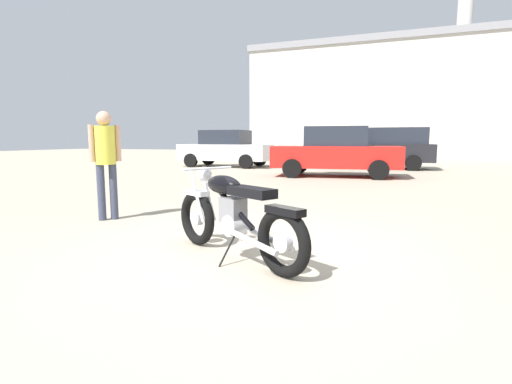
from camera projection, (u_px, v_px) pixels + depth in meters
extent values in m
plane|color=tan|center=(258.00, 250.00, 4.35)|extent=(80.00, 80.00, 0.00)
torus|color=black|center=(197.00, 218.00, 4.55)|extent=(0.61, 0.42, 0.64)
cylinder|color=silver|center=(197.00, 218.00, 4.55)|extent=(0.20, 0.16, 0.18)
torus|color=black|center=(283.00, 242.00, 3.46)|extent=(0.61, 0.42, 0.64)
cylinder|color=silver|center=(283.00, 242.00, 3.46)|extent=(0.20, 0.16, 0.18)
cube|color=silver|center=(197.00, 193.00, 4.51)|extent=(0.38, 0.29, 0.06)
cube|color=black|center=(285.00, 211.00, 3.41)|extent=(0.41, 0.31, 0.07)
cylinder|color=silver|center=(197.00, 196.00, 4.37)|extent=(0.26, 0.17, 0.58)
cylinder|color=silver|center=(208.00, 195.00, 4.46)|extent=(0.26, 0.17, 0.58)
sphere|color=silver|center=(204.00, 174.00, 4.35)|extent=(0.17, 0.17, 0.17)
cylinder|color=silver|center=(208.00, 168.00, 4.28)|extent=(0.34, 0.55, 0.03)
cylinder|color=black|center=(230.00, 203.00, 4.02)|extent=(0.68, 0.43, 0.47)
ellipsoid|color=black|center=(224.00, 185.00, 4.08)|extent=(0.56, 0.45, 0.20)
cube|color=black|center=(251.00, 192.00, 3.74)|extent=(0.57, 0.45, 0.09)
cube|color=slate|center=(233.00, 210.00, 3.99)|extent=(0.32, 0.29, 0.26)
cylinder|color=silver|center=(235.00, 225.00, 3.98)|extent=(0.29, 0.28, 0.22)
cylinder|color=silver|center=(252.00, 241.00, 3.64)|extent=(0.64, 0.41, 0.14)
cylinder|color=silver|center=(267.00, 238.00, 3.77)|extent=(0.64, 0.41, 0.14)
cylinder|color=black|center=(228.00, 249.00, 3.83)|extent=(0.14, 0.21, 0.33)
cylinder|color=#383D51|center=(101.00, 193.00, 5.92)|extent=(0.12, 0.12, 0.86)
cylinder|color=#383D51|center=(114.00, 192.00, 6.01)|extent=(0.12, 0.12, 0.86)
cylinder|color=gold|center=(105.00, 145.00, 5.87)|extent=(0.30, 0.30, 0.58)
cylinder|color=tan|center=(91.00, 143.00, 5.77)|extent=(0.08, 0.08, 0.55)
cylinder|color=tan|center=(118.00, 143.00, 5.96)|extent=(0.08, 0.08, 0.55)
sphere|color=tan|center=(104.00, 118.00, 5.82)|extent=(0.22, 0.22, 0.22)
cylinder|color=black|center=(292.00, 168.00, 12.59)|extent=(0.64, 0.26, 0.62)
cylinder|color=black|center=(299.00, 165.00, 14.24)|extent=(0.64, 0.26, 0.62)
cylinder|color=black|center=(379.00, 170.00, 11.95)|extent=(0.64, 0.26, 0.62)
cylinder|color=black|center=(375.00, 166.00, 13.60)|extent=(0.64, 0.26, 0.62)
cube|color=red|center=(336.00, 157.00, 13.05)|extent=(4.34, 2.11, 0.72)
cube|color=#232833|center=(336.00, 136.00, 12.96)|extent=(2.14, 1.74, 0.64)
cylinder|color=black|center=(260.00, 160.00, 18.22)|extent=(0.62, 0.21, 0.62)
cylinder|color=black|center=(246.00, 162.00, 16.62)|extent=(0.62, 0.21, 0.62)
cylinder|color=black|center=(208.00, 159.00, 19.15)|extent=(0.62, 0.21, 0.62)
cylinder|color=black|center=(191.00, 160.00, 17.55)|extent=(0.62, 0.21, 0.62)
cube|color=silver|center=(226.00, 152.00, 17.84)|extent=(4.23, 1.80, 0.72)
cube|color=#232833|center=(226.00, 137.00, 17.74)|extent=(2.03, 1.60, 0.64)
cylinder|color=black|center=(337.00, 162.00, 16.46)|extent=(0.64, 0.21, 0.64)
cylinder|color=black|center=(342.00, 160.00, 18.11)|extent=(0.64, 0.21, 0.64)
cylinder|color=black|center=(413.00, 163.00, 15.50)|extent=(0.64, 0.21, 0.64)
cylinder|color=black|center=(411.00, 161.00, 17.15)|extent=(0.64, 0.21, 0.64)
cube|color=black|center=(375.00, 153.00, 16.76)|extent=(4.71, 1.79, 0.74)
cube|color=#232833|center=(383.00, 136.00, 16.57)|extent=(3.51, 1.63, 0.68)
cube|color=beige|center=(387.00, 104.00, 32.80)|extent=(22.02, 9.57, 8.51)
cube|color=gray|center=(390.00, 49.00, 32.20)|extent=(22.33, 9.89, 0.50)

